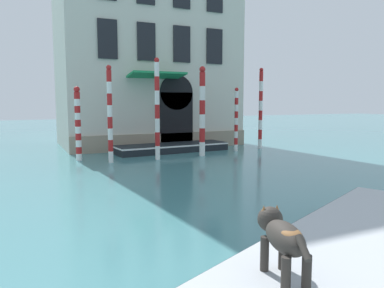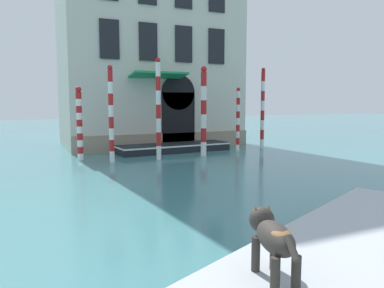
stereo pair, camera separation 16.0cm
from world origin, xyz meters
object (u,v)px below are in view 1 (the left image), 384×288
dog_on_deck (282,236)px  mooring_pole_3 (110,114)px  boat_foreground (342,266)px  boat_moored_near_palazzo (172,147)px  mooring_pole_5 (236,119)px  mooring_pole_1 (78,123)px  mooring_pole_0 (157,109)px  mooring_pole_2 (202,111)px  mooring_pole_4 (261,108)px

dog_on_deck → mooring_pole_3: mooring_pole_3 is taller
boat_foreground → mooring_pole_3: size_ratio=1.94×
boat_foreground → boat_moored_near_palazzo: boat_foreground is taller
mooring_pole_3 → mooring_pole_5: bearing=7.5°
dog_on_deck → mooring_pole_1: (-0.14, 14.07, 0.53)m
mooring_pole_0 → mooring_pole_2: 2.40m
dog_on_deck → mooring_pole_1: bearing=15.2°
mooring_pole_0 → boat_moored_near_palazzo: bearing=53.4°
mooring_pole_4 → mooring_pole_2: bearing=-165.5°
boat_foreground → mooring_pole_4: (8.34, 13.68, 1.92)m
dog_on_deck → mooring_pole_3: size_ratio=0.27×
boat_foreground → boat_moored_near_palazzo: 14.93m
dog_on_deck → mooring_pole_5: 15.92m
mooring_pole_0 → mooring_pole_3: bearing=179.0°
boat_foreground → mooring_pole_0: 12.67m
mooring_pole_0 → mooring_pole_1: mooring_pole_0 is taller
boat_foreground → mooring_pole_5: size_ratio=2.41×
boat_foreground → dog_on_deck: dog_on_deck is taller
boat_moored_near_palazzo → mooring_pole_2: mooring_pole_2 is taller
mooring_pole_1 → mooring_pole_5: mooring_pole_5 is taller
mooring_pole_2 → mooring_pole_4: mooring_pole_4 is taller
mooring_pole_3 → dog_on_deck: bearing=-94.6°
mooring_pole_3 → boat_moored_near_palazzo: bearing=29.5°
boat_foreground → mooring_pole_2: mooring_pole_2 is taller
mooring_pole_3 → mooring_pole_4: size_ratio=0.93×
mooring_pole_1 → mooring_pole_3: mooring_pole_3 is taller
mooring_pole_5 → boat_foreground: bearing=-116.1°
mooring_pole_1 → mooring_pole_4: mooring_pole_4 is taller
mooring_pole_4 → dog_on_deck: bearing=-124.7°
mooring_pole_3 → mooring_pole_4: mooring_pole_4 is taller
mooring_pole_0 → mooring_pole_2: size_ratio=1.06×
boat_foreground → mooring_pole_5: 14.92m
mooring_pole_3 → mooring_pole_4: (8.75, 1.25, 0.15)m
mooring_pole_4 → mooring_pole_5: 1.91m
dog_on_deck → mooring_pole_1: 14.08m
boat_moored_near_palazzo → mooring_pole_5: 3.72m
mooring_pole_1 → boat_moored_near_palazzo: bearing=10.4°
mooring_pole_1 → mooring_pole_4: size_ratio=0.74×
mooring_pole_0 → mooring_pole_1: 3.61m
boat_moored_near_palazzo → mooring_pole_4: bearing=-14.1°
boat_moored_near_palazzo → mooring_pole_3: size_ratio=1.47×
mooring_pole_2 → mooring_pole_4: size_ratio=0.96×
boat_foreground → dog_on_deck: 1.70m
boat_moored_near_palazzo → mooring_pole_3: bearing=-154.6°
boat_moored_near_palazzo → mooring_pole_2: (0.79, -1.96, 1.96)m
mooring_pole_2 → mooring_pole_3: (-4.54, -0.16, -0.07)m
dog_on_deck → mooring_pole_3: bearing=10.0°
dog_on_deck → mooring_pole_5: (7.98, 13.77, 0.55)m
boat_foreground → mooring_pole_1: bearing=72.4°
mooring_pole_3 → mooring_pole_4: 8.84m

